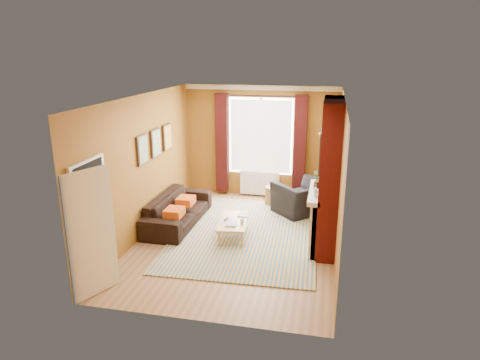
{
  "coord_description": "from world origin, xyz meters",
  "views": [
    {
      "loc": [
        1.69,
        -7.63,
        3.61
      ],
      "look_at": [
        0.0,
        0.25,
        1.15
      ],
      "focal_mm": 32.0,
      "sensor_mm": 36.0,
      "label": 1
    }
  ],
  "objects_px": {
    "sofa": "(178,210)",
    "wicker_stool": "(272,195)",
    "floor_lamp": "(323,149)",
    "armchair": "(302,198)",
    "coffee_table": "(233,222)"
  },
  "relations": [
    {
      "from": "floor_lamp",
      "to": "armchair",
      "type": "bearing_deg",
      "value": -124.71
    },
    {
      "from": "armchair",
      "to": "floor_lamp",
      "type": "distance_m",
      "value": 1.25
    },
    {
      "from": "wicker_stool",
      "to": "sofa",
      "type": "bearing_deg",
      "value": -138.01
    },
    {
      "from": "sofa",
      "to": "wicker_stool",
      "type": "xyz_separation_m",
      "value": [
        1.82,
        1.64,
        -0.1
      ]
    },
    {
      "from": "sofa",
      "to": "floor_lamp",
      "type": "bearing_deg",
      "value": -58.3
    },
    {
      "from": "floor_lamp",
      "to": "sofa",
      "type": "bearing_deg",
      "value": -149.45
    },
    {
      "from": "sofa",
      "to": "wicker_stool",
      "type": "distance_m",
      "value": 2.45
    },
    {
      "from": "floor_lamp",
      "to": "wicker_stool",
      "type": "bearing_deg",
      "value": -174.21
    },
    {
      "from": "sofa",
      "to": "wicker_stool",
      "type": "height_order",
      "value": "sofa"
    },
    {
      "from": "armchair",
      "to": "coffee_table",
      "type": "height_order",
      "value": "armchair"
    },
    {
      "from": "armchair",
      "to": "wicker_stool",
      "type": "distance_m",
      "value": 0.89
    },
    {
      "from": "armchair",
      "to": "coffee_table",
      "type": "bearing_deg",
      "value": 7.96
    },
    {
      "from": "sofa",
      "to": "armchair",
      "type": "relative_size",
      "value": 1.92
    },
    {
      "from": "armchair",
      "to": "floor_lamp",
      "type": "xyz_separation_m",
      "value": [
        0.4,
        0.58,
        1.03
      ]
    },
    {
      "from": "coffee_table",
      "to": "wicker_stool",
      "type": "bearing_deg",
      "value": 68.64
    }
  ]
}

